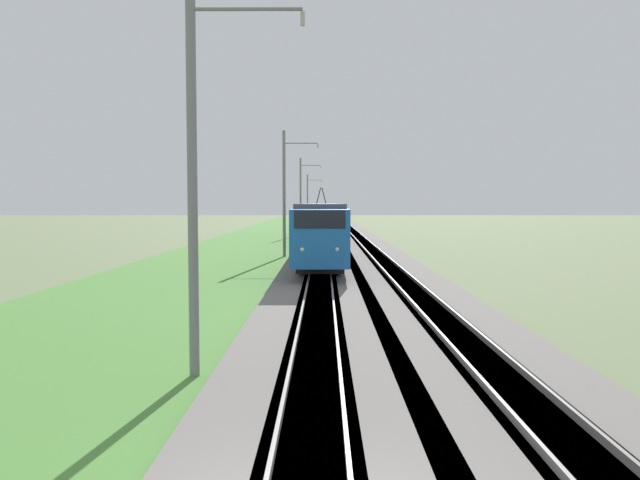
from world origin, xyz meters
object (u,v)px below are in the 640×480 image
at_px(passenger_train, 322,220).
at_px(catenary_mast_far, 301,196).
at_px(catenary_mast_distant, 308,200).
at_px(catenary_mast_near, 195,171).
at_px(catenary_mast_mid, 285,193).

height_order(passenger_train, catenary_mast_far, catenary_mast_far).
bearing_deg(catenary_mast_far, passenger_train, -170.86).
bearing_deg(catenary_mast_far, catenary_mast_distant, -0.01).
height_order(catenary_mast_near, catenary_mast_mid, catenary_mast_mid).
relative_size(catenary_mast_mid, catenary_mast_distant, 1.03).
bearing_deg(passenger_train, catenary_mast_near, -3.27).
xyz_separation_m(passenger_train, catenary_mast_near, (-45.60, 2.61, 2.29)).
xyz_separation_m(catenary_mast_mid, catenary_mast_far, (30.90, 0.00, 0.15)).
bearing_deg(catenary_mast_far, catenary_mast_mid, -180.00).
height_order(catenary_mast_far, catenary_mast_distant, catenary_mast_far).
xyz_separation_m(passenger_train, catenary_mast_distant, (47.11, 2.60, 2.21)).
distance_m(catenary_mast_near, catenary_mast_distant, 92.71).
height_order(catenary_mast_mid, catenary_mast_distant, catenary_mast_mid).
height_order(catenary_mast_near, catenary_mast_distant, catenary_mast_near).
relative_size(catenary_mast_mid, catenary_mast_far, 0.97).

